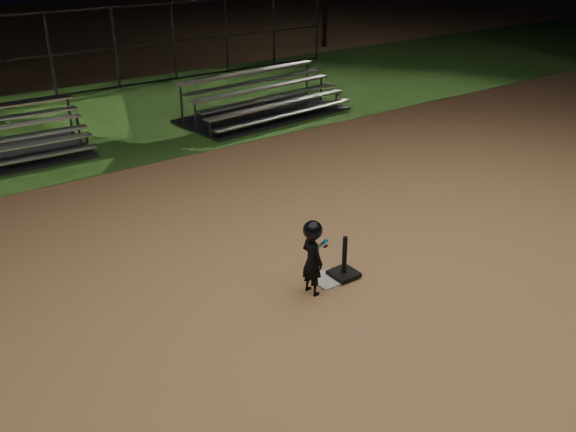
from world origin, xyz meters
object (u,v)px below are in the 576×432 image
at_px(home_plate, 328,279).
at_px(batting_tee, 344,269).
at_px(child_batter, 312,255).
at_px(bleacher_right, 264,108).

height_order(home_plate, batting_tee, batting_tee).
distance_m(child_batter, bleacher_right, 8.89).
xyz_separation_m(home_plate, batting_tee, (0.24, -0.07, 0.12)).
bearing_deg(home_plate, bleacher_right, 62.48).
height_order(child_batter, bleacher_right, child_batter).
xyz_separation_m(batting_tee, bleacher_right, (3.72, 7.68, 0.10)).
relative_size(batting_tee, child_batter, 0.57).
bearing_deg(batting_tee, child_batter, -174.96).
bearing_deg(batting_tee, bleacher_right, 64.15).
bearing_deg(bleacher_right, child_batter, -124.69).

